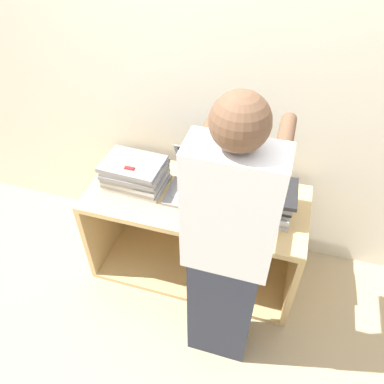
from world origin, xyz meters
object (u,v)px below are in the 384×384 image
Objects in this scene: laptop_stack_left at (135,173)px; laptop_stack_right at (261,199)px; person at (227,253)px; laptop_open at (199,184)px.

laptop_stack_right is at bearing -0.33° from laptop_stack_left.
person is (0.69, -0.49, 0.06)m from laptop_stack_left.
laptop_stack_right is at bearing -9.27° from laptop_open.
laptop_open is 0.63m from person.
laptop_open is 0.39m from laptop_stack_right.
laptop_stack_left and laptop_stack_right have the same top height.
laptop_open is 0.22× the size of person.
person is at bearing -100.65° from laptop_stack_right.
laptop_stack_left is 0.99× the size of laptop_stack_right.
laptop_stack_left is 0.78m from laptop_stack_right.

